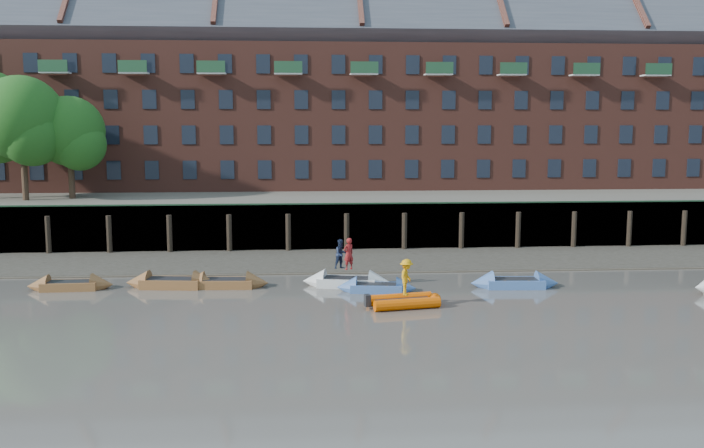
{
  "coord_description": "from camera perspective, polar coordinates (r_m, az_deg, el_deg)",
  "views": [
    {
      "loc": [
        -5.21,
        -28.69,
        8.75
      ],
      "look_at": [
        -2.33,
        12.0,
        3.2
      ],
      "focal_mm": 38.0,
      "sensor_mm": 36.0,
      "label": 1
    }
  ],
  "objects": [
    {
      "name": "ground",
      "position": [
        30.45,
        6.05,
        -9.0
      ],
      "size": [
        220.0,
        220.0,
        0.0
      ],
      "primitive_type": "plane",
      "color": "#5C5750",
      "rests_on": "ground"
    },
    {
      "name": "foreshore",
      "position": [
        47.79,
        2.27,
        -2.81
      ],
      "size": [
        110.0,
        8.0,
        0.5
      ],
      "primitive_type": "cube",
      "color": "#3D382F",
      "rests_on": "ground"
    },
    {
      "name": "mud_band",
      "position": [
        44.47,
        2.76,
        -3.61
      ],
      "size": [
        110.0,
        1.6,
        0.1
      ],
      "primitive_type": "cube",
      "color": "#4C4336",
      "rests_on": "ground"
    },
    {
      "name": "river_wall",
      "position": [
        51.83,
        1.75,
        -0.19
      ],
      "size": [
        110.0,
        1.23,
        3.3
      ],
      "color": "#2D2A26",
      "rests_on": "ground"
    },
    {
      "name": "bank_terrace",
      "position": [
        65.29,
        0.54,
        1.46
      ],
      "size": [
        110.0,
        28.0,
        3.2
      ],
      "primitive_type": "cube",
      "color": "#5E594D",
      "rests_on": "ground"
    },
    {
      "name": "apartment_terrace",
      "position": [
        66.02,
        0.49,
        11.28
      ],
      "size": [
        80.6,
        15.56,
        20.98
      ],
      "color": "brown",
      "rests_on": "bank_terrace"
    },
    {
      "name": "tree_cluster",
      "position": [
        59.64,
        -24.27,
        7.31
      ],
      "size": [
        11.76,
        7.74,
        9.4
      ],
      "color": "#3A281C",
      "rests_on": "bank_terrace"
    },
    {
      "name": "rowboat_0",
      "position": [
        42.21,
        -20.76,
        -4.41
      ],
      "size": [
        4.47,
        1.45,
        1.28
      ],
      "rotation": [
        0.0,
        0.0,
        0.04
      ],
      "color": "brown",
      "rests_on": "ground"
    },
    {
      "name": "rowboat_1",
      "position": [
        41.12,
        -13.64,
        -4.4
      ],
      "size": [
        5.07,
        1.98,
        1.43
      ],
      "rotation": [
        0.0,
        0.0,
        -0.11
      ],
      "color": "brown",
      "rests_on": "ground"
    },
    {
      "name": "rowboat_2",
      "position": [
        40.57,
        -9.66,
        -4.48
      ],
      "size": [
        4.66,
        1.57,
        1.34
      ],
      "rotation": [
        0.0,
        0.0,
        -0.05
      ],
      "color": "brown",
      "rests_on": "ground"
    },
    {
      "name": "rowboat_3",
      "position": [
        40.2,
        -0.38,
        -4.46
      ],
      "size": [
        5.04,
        2.37,
        1.41
      ],
      "rotation": [
        0.0,
        0.0,
        -0.21
      ],
      "color": "silver",
      "rests_on": "ground"
    },
    {
      "name": "rowboat_4",
      "position": [
        39.01,
        1.87,
        -4.89
      ],
      "size": [
        4.28,
        1.76,
        1.21
      ],
      "rotation": [
        0.0,
        0.0,
        -0.14
      ],
      "color": "#4268A7",
      "rests_on": "ground"
    },
    {
      "name": "rowboat_6",
      "position": [
        40.92,
        12.34,
        -4.43
      ],
      "size": [
        4.79,
        1.65,
        1.37
      ],
      "rotation": [
        0.0,
        0.0,
        -0.06
      ],
      "color": "#4268A7",
      "rests_on": "ground"
    },
    {
      "name": "rib_tender",
      "position": [
        35.99,
        4.17,
        -5.91
      ],
      "size": [
        3.63,
        2.26,
        0.61
      ],
      "rotation": [
        0.0,
        0.0,
        0.2
      ],
      "color": "#E55201",
      "rests_on": "ground"
    },
    {
      "name": "person_rower_a",
      "position": [
        39.83,
        -0.26,
        -2.3
      ],
      "size": [
        0.75,
        0.68,
        1.71
      ],
      "primitive_type": "imported",
      "rotation": [
        0.0,
        0.0,
        3.72
      ],
      "color": "maroon",
      "rests_on": "rowboat_3"
    },
    {
      "name": "person_rower_b",
      "position": [
        40.06,
        -0.84,
        -2.32
      ],
      "size": [
        0.98,
        0.91,
        1.6
      ],
      "primitive_type": "imported",
      "rotation": [
        0.0,
        0.0,
        0.51
      ],
      "color": "#19233F",
      "rests_on": "rowboat_3"
    },
    {
      "name": "person_rib_crew",
      "position": [
        35.68,
        4.2,
        -4.08
      ],
      "size": [
        1.02,
        1.29,
        1.75
      ],
      "primitive_type": "imported",
      "rotation": [
        0.0,
        0.0,
        1.19
      ],
      "color": "orange",
      "rests_on": "rib_tender"
    }
  ]
}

